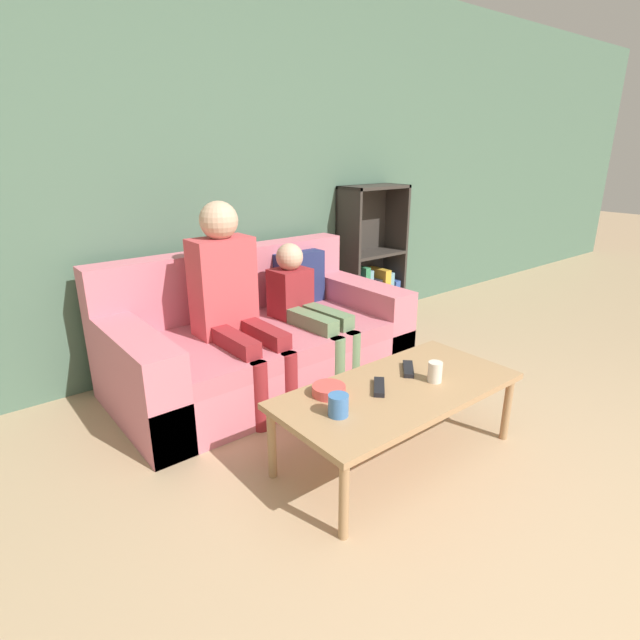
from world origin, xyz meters
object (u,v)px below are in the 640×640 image
object	(u,v)px
bookshelf	(369,274)
person_adult	(230,292)
cup_near	(435,372)
tv_remote_1	(408,369)
person_child	(306,306)
tv_remote_0	(379,387)
snack_bowl	(329,390)
couch	(258,342)
coffee_table	(398,394)
cup_far	(338,405)

from	to	relation	value
bookshelf	person_adult	size ratio (longest dim) A/B	0.99
cup_near	bookshelf	bearing A→B (deg)	54.99
tv_remote_1	person_child	bearing A→B (deg)	132.99
tv_remote_0	snack_bowl	distance (m)	0.24
bookshelf	tv_remote_1	bearing A→B (deg)	-128.04
tv_remote_1	cup_near	bearing A→B (deg)	-41.04
cup_near	couch	bearing A→B (deg)	101.11
tv_remote_0	tv_remote_1	bearing A→B (deg)	55.51
couch	tv_remote_0	bearing A→B (deg)	-91.38
person_child	bookshelf	bearing A→B (deg)	22.58
person_child	cup_near	distance (m)	1.06
coffee_table	person_adult	world-z (taller)	person_adult
snack_bowl	bookshelf	bearing A→B (deg)	40.94
person_child	cup_far	xyz separation A→B (m)	(-0.60, -1.00, -0.07)
bookshelf	person_child	distance (m)	1.22
coffee_table	snack_bowl	bearing A→B (deg)	153.63
couch	bookshelf	size ratio (longest dim) A/B	1.58
cup_near	tv_remote_0	bearing A→B (deg)	157.45
tv_remote_0	person_child	bearing A→B (deg)	117.65
cup_near	tv_remote_0	world-z (taller)	cup_near
cup_near	coffee_table	bearing A→B (deg)	160.28
bookshelf	tv_remote_0	world-z (taller)	bookshelf
bookshelf	cup_far	distance (m)	2.29
tv_remote_0	snack_bowl	xyz separation A→B (m)	(-0.22, 0.10, 0.01)
bookshelf	person_adult	xyz separation A→B (m)	(-1.58, -0.49, 0.24)
person_child	cup_far	distance (m)	1.17
couch	snack_bowl	world-z (taller)	couch
coffee_table	tv_remote_1	xyz separation A→B (m)	(0.17, 0.09, 0.04)
person_child	tv_remote_0	bearing A→B (deg)	-111.46
cup_near	cup_far	distance (m)	0.57
person_adult	person_child	bearing A→B (deg)	-7.61
person_adult	cup_near	world-z (taller)	person_adult
cup_near	cup_far	size ratio (longest dim) A/B	1.06
couch	tv_remote_1	xyz separation A→B (m)	(0.23, -1.05, 0.12)
cup_near	snack_bowl	xyz separation A→B (m)	(-0.48, 0.21, -0.03)
coffee_table	tv_remote_1	distance (m)	0.20
coffee_table	person_adult	bearing A→B (deg)	105.09
person_child	coffee_table	bearing A→B (deg)	-106.11
tv_remote_0	person_adult	bearing A→B (deg)	146.15
cup_far	tv_remote_0	size ratio (longest dim) A/B	0.61
tv_remote_1	cup_far	bearing A→B (deg)	-123.43
person_adult	snack_bowl	xyz separation A→B (m)	(-0.02, -0.90, -0.26)
coffee_table	tv_remote_1	size ratio (longest dim) A/B	7.66
tv_remote_0	couch	bearing A→B (deg)	133.61
cup_far	tv_remote_1	distance (m)	0.57
cup_far	tv_remote_1	world-z (taller)	cup_far
couch	person_child	world-z (taller)	person_child
bookshelf	cup_near	xyz separation A→B (m)	(-1.12, -1.60, 0.01)
cup_near	person_adult	bearing A→B (deg)	112.47
person_child	snack_bowl	distance (m)	0.99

